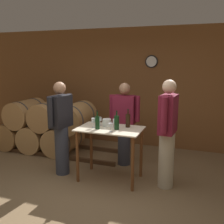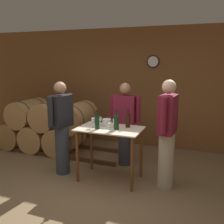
{
  "view_description": "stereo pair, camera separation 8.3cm",
  "coord_description": "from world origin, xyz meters",
  "px_view_note": "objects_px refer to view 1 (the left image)",
  "views": [
    {
      "loc": [
        1.55,
        -3.11,
        1.98
      ],
      "look_at": [
        0.11,
        0.86,
        1.14
      ],
      "focal_mm": 42.0,
      "sensor_mm": 36.0,
      "label": 1
    },
    {
      "loc": [
        1.63,
        -3.08,
        1.98
      ],
      "look_at": [
        0.11,
        0.86,
        1.14
      ],
      "focal_mm": 42.0,
      "sensor_mm": 36.0,
      "label": 2
    }
  ],
  "objects_px": {
    "person_host": "(167,132)",
    "wine_glass_near_center": "(100,119)",
    "wine_bottle_far_left": "(97,122)",
    "wine_bottle_center": "(128,120)",
    "wine_glass_far_side": "(111,125)",
    "person_visitor_bearded": "(61,127)",
    "ice_bucket": "(107,123)",
    "wine_bottle_left": "(117,122)",
    "wine_glass_near_right": "(115,121)",
    "wine_glass_near_left": "(93,121)",
    "person_visitor_with_scarf": "(124,122)"
  },
  "relations": [
    {
      "from": "person_host",
      "to": "wine_glass_near_center",
      "type": "bearing_deg",
      "value": 176.95
    },
    {
      "from": "wine_bottle_far_left",
      "to": "person_host",
      "type": "xyz_separation_m",
      "value": [
        1.09,
        0.17,
        -0.1
      ]
    },
    {
      "from": "wine_bottle_center",
      "to": "wine_glass_far_side",
      "type": "relative_size",
      "value": 2.22
    },
    {
      "from": "wine_bottle_center",
      "to": "person_host",
      "type": "xyz_separation_m",
      "value": [
        0.66,
        -0.11,
        -0.11
      ]
    },
    {
      "from": "person_visitor_bearded",
      "to": "ice_bucket",
      "type": "bearing_deg",
      "value": 12.37
    },
    {
      "from": "wine_bottle_center",
      "to": "person_host",
      "type": "distance_m",
      "value": 0.68
    },
    {
      "from": "ice_bucket",
      "to": "person_host",
      "type": "height_order",
      "value": "person_host"
    },
    {
      "from": "wine_bottle_left",
      "to": "wine_bottle_center",
      "type": "height_order",
      "value": "wine_bottle_left"
    },
    {
      "from": "wine_glass_near_right",
      "to": "person_visitor_bearded",
      "type": "distance_m",
      "value": 0.95
    },
    {
      "from": "wine_bottle_center",
      "to": "person_visitor_bearded",
      "type": "height_order",
      "value": "person_visitor_bearded"
    },
    {
      "from": "wine_glass_near_left",
      "to": "wine_glass_near_center",
      "type": "xyz_separation_m",
      "value": [
        0.04,
        0.18,
        -0.01
      ]
    },
    {
      "from": "wine_glass_near_left",
      "to": "person_host",
      "type": "height_order",
      "value": "person_host"
    },
    {
      "from": "wine_bottle_far_left",
      "to": "ice_bucket",
      "type": "xyz_separation_m",
      "value": [
        0.08,
        0.21,
        -0.05
      ]
    },
    {
      "from": "wine_glass_near_left",
      "to": "wine_glass_far_side",
      "type": "xyz_separation_m",
      "value": [
        0.35,
        -0.13,
        -0.01
      ]
    },
    {
      "from": "wine_bottle_far_left",
      "to": "person_visitor_bearded",
      "type": "distance_m",
      "value": 0.71
    },
    {
      "from": "wine_glass_near_left",
      "to": "wine_glass_near_right",
      "type": "relative_size",
      "value": 1.13
    },
    {
      "from": "wine_glass_near_left",
      "to": "ice_bucket",
      "type": "xyz_separation_m",
      "value": [
        0.17,
        0.16,
        -0.05
      ]
    },
    {
      "from": "wine_bottle_far_left",
      "to": "wine_glass_near_right",
      "type": "xyz_separation_m",
      "value": [
        0.23,
        0.19,
        -0.01
      ]
    },
    {
      "from": "person_host",
      "to": "wine_glass_far_side",
      "type": "bearing_deg",
      "value": -163.03
    },
    {
      "from": "wine_bottle_center",
      "to": "wine_glass_near_right",
      "type": "xyz_separation_m",
      "value": [
        -0.2,
        -0.09,
        -0.01
      ]
    },
    {
      "from": "person_visitor_with_scarf",
      "to": "wine_glass_near_center",
      "type": "bearing_deg",
      "value": -113.12
    },
    {
      "from": "wine_glass_far_side",
      "to": "person_visitor_with_scarf",
      "type": "distance_m",
      "value": 0.92
    },
    {
      "from": "ice_bucket",
      "to": "person_visitor_bearded",
      "type": "distance_m",
      "value": 0.8
    },
    {
      "from": "wine_glass_near_left",
      "to": "wine_glass_near_center",
      "type": "relative_size",
      "value": 1.15
    },
    {
      "from": "wine_bottle_left",
      "to": "wine_glass_near_right",
      "type": "height_order",
      "value": "wine_bottle_left"
    },
    {
      "from": "wine_glass_near_center",
      "to": "person_host",
      "type": "bearing_deg",
      "value": -3.05
    },
    {
      "from": "person_host",
      "to": "person_visitor_bearded",
      "type": "bearing_deg",
      "value": -175.88
    },
    {
      "from": "wine_glass_far_side",
      "to": "wine_glass_near_center",
      "type": "bearing_deg",
      "value": 134.87
    },
    {
      "from": "wine_bottle_center",
      "to": "ice_bucket",
      "type": "distance_m",
      "value": 0.36
    },
    {
      "from": "ice_bucket",
      "to": "person_host",
      "type": "distance_m",
      "value": 1.01
    },
    {
      "from": "wine_bottle_far_left",
      "to": "wine_glass_near_left",
      "type": "relative_size",
      "value": 1.91
    },
    {
      "from": "wine_bottle_far_left",
      "to": "wine_glass_near_left",
      "type": "bearing_deg",
      "value": 151.36
    },
    {
      "from": "wine_bottle_left",
      "to": "ice_bucket",
      "type": "xyz_separation_m",
      "value": [
        -0.22,
        0.13,
        -0.06
      ]
    },
    {
      "from": "wine_glass_near_center",
      "to": "wine_glass_near_right",
      "type": "distance_m",
      "value": 0.29
    },
    {
      "from": "wine_bottle_center",
      "to": "person_visitor_bearded",
      "type": "relative_size",
      "value": 0.19
    },
    {
      "from": "wine_glass_near_center",
      "to": "person_visitor_bearded",
      "type": "height_order",
      "value": "person_visitor_bearded"
    },
    {
      "from": "wine_bottle_far_left",
      "to": "wine_bottle_center",
      "type": "distance_m",
      "value": 0.51
    },
    {
      "from": "wine_glass_far_side",
      "to": "ice_bucket",
      "type": "xyz_separation_m",
      "value": [
        -0.18,
        0.3,
        -0.04
      ]
    },
    {
      "from": "wine_bottle_far_left",
      "to": "wine_bottle_center",
      "type": "bearing_deg",
      "value": 33.33
    },
    {
      "from": "person_host",
      "to": "wine_glass_near_right",
      "type": "bearing_deg",
      "value": 178.85
    },
    {
      "from": "wine_glass_near_right",
      "to": "wine_bottle_far_left",
      "type": "bearing_deg",
      "value": -140.56
    },
    {
      "from": "wine_bottle_far_left",
      "to": "wine_glass_near_left",
      "type": "xyz_separation_m",
      "value": [
        -0.09,
        0.05,
        0.0
      ]
    },
    {
      "from": "wine_glass_near_left",
      "to": "ice_bucket",
      "type": "bearing_deg",
      "value": 42.95
    },
    {
      "from": "wine_bottle_left",
      "to": "person_host",
      "type": "bearing_deg",
      "value": 6.4
    },
    {
      "from": "wine_bottle_center",
      "to": "person_visitor_with_scarf",
      "type": "height_order",
      "value": "person_visitor_with_scarf"
    },
    {
      "from": "wine_glass_near_center",
      "to": "wine_glass_near_right",
      "type": "height_order",
      "value": "wine_glass_near_right"
    },
    {
      "from": "wine_glass_far_side",
      "to": "wine_glass_near_right",
      "type": "bearing_deg",
      "value": 96.53
    },
    {
      "from": "wine_glass_near_left",
      "to": "wine_bottle_center",
      "type": "bearing_deg",
      "value": 23.83
    },
    {
      "from": "ice_bucket",
      "to": "person_visitor_with_scarf",
      "type": "relative_size",
      "value": 0.09
    },
    {
      "from": "wine_glass_far_side",
      "to": "ice_bucket",
      "type": "relative_size",
      "value": 0.92
    }
  ]
}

